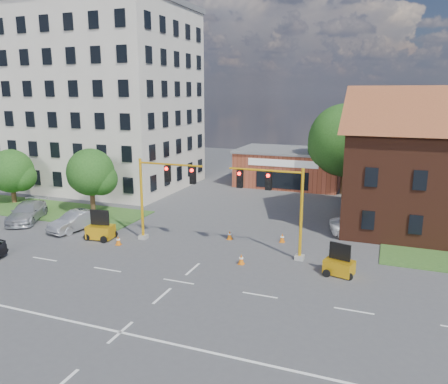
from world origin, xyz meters
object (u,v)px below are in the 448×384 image
Objects in this scene: trailer_east at (339,266)px; pickup_white at (366,226)px; signal_mast_east at (277,201)px; trailer_west at (101,230)px; signal_mast_west at (161,190)px.

trailer_east reaches higher than pickup_white.
trailer_west is (-13.36, -1.18, -3.24)m from signal_mast_east.
signal_mast_east is 13.79m from trailer_west.
signal_mast_east is at bearing 0.00° from signal_mast_west.
trailer_east is (4.38, -1.63, -3.31)m from signal_mast_east.
trailer_east is at bearing -7.08° from signal_mast_west.
signal_mast_west is 1.00× the size of signal_mast_east.
signal_mast_east is 2.83× the size of trailer_west.
pickup_white is at bearing 25.66° from signal_mast_west.
signal_mast_east reaches higher than trailer_east.
trailer_east is 8.50m from pickup_white.
signal_mast_east reaches higher than trailer_west.
trailer_east is at bearing -9.82° from trailer_west.
signal_mast_east is at bearing 126.11° from pickup_white.
signal_mast_west reaches higher than trailer_west.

